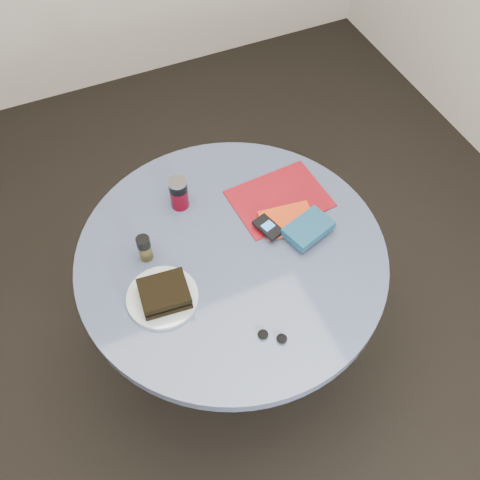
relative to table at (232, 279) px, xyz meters
name	(u,v)px	position (x,y,z in m)	size (l,w,h in m)	color
ground	(234,350)	(0.00, 0.00, -0.59)	(4.00, 4.00, 0.00)	black
table	(232,279)	(0.00, 0.00, 0.00)	(1.00, 1.00, 0.75)	black
plate	(162,297)	(-0.26, -0.07, 0.17)	(0.22, 0.22, 0.01)	silver
sandwich	(164,294)	(-0.25, -0.08, 0.20)	(0.15, 0.13, 0.05)	black
soda_can	(179,194)	(-0.08, 0.25, 0.22)	(0.07, 0.07, 0.12)	#630414
pepper_grinder	(145,248)	(-0.25, 0.09, 0.21)	(0.05, 0.05, 0.10)	#423D1C
magazine	(279,199)	(0.24, 0.14, 0.17)	(0.32, 0.24, 0.01)	maroon
red_book	(288,220)	(0.22, 0.03, 0.18)	(0.18, 0.12, 0.01)	red
novel	(308,229)	(0.25, -0.04, 0.20)	(0.15, 0.10, 0.03)	navy
mp3_player	(268,227)	(0.14, 0.02, 0.19)	(0.08, 0.11, 0.02)	black
headphones	(272,336)	(-0.01, -0.32, 0.17)	(0.09, 0.08, 0.02)	black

